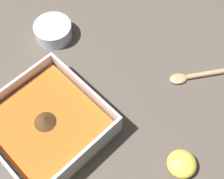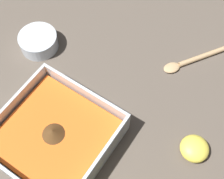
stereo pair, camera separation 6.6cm
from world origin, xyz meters
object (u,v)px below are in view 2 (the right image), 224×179
object	(u,v)px
spice_bowl	(39,42)
lemon_half	(194,148)
wooden_spoon	(202,57)
square_dish	(55,137)

from	to	relation	value
spice_bowl	lemon_half	bearing A→B (deg)	175.82
lemon_half	wooden_spoon	world-z (taller)	lemon_half
square_dish	wooden_spoon	size ratio (longest dim) A/B	1.07
lemon_half	wooden_spoon	xyz separation A→B (m)	(0.09, -0.22, -0.01)
square_dish	spice_bowl	bearing A→B (deg)	-41.94
spice_bowl	square_dish	bearing A→B (deg)	138.06
square_dish	lemon_half	size ratio (longest dim) A/B	3.72
lemon_half	wooden_spoon	distance (m)	0.24
spice_bowl	lemon_half	world-z (taller)	spice_bowl
square_dish	spice_bowl	size ratio (longest dim) A/B	2.36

